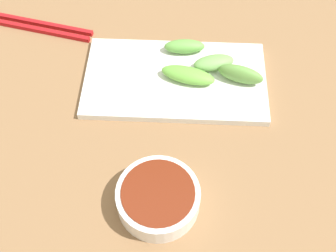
{
  "coord_description": "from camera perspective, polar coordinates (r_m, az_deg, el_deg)",
  "views": [
    {
      "loc": [
        -0.37,
        -0.02,
        0.56
      ],
      "look_at": [
        -0.03,
        -0.01,
        0.05
      ],
      "focal_mm": 45.56,
      "sensor_mm": 36.0,
      "label": 1
    }
  ],
  "objects": [
    {
      "name": "tabletop",
      "position": [
        0.66,
        -0.57,
        0.48
      ],
      "size": [
        2.1,
        2.1,
        0.02
      ],
      "primitive_type": "cube",
      "color": "olive",
      "rests_on": "ground"
    },
    {
      "name": "sauce_bowl",
      "position": [
        0.57,
        -1.2,
        -9.55
      ],
      "size": [
        0.11,
        0.11,
        0.04
      ],
      "color": "white",
      "rests_on": "tabletop"
    },
    {
      "name": "serving_plate",
      "position": [
        0.69,
        0.97,
        6.22
      ],
      "size": [
        0.16,
        0.29,
        0.01
      ],
      "primitive_type": "cube",
      "color": "white",
      "rests_on": "tabletop"
    },
    {
      "name": "broccoli_stalk_0",
      "position": [
        0.7,
        6.13,
        8.42
      ],
      "size": [
        0.05,
        0.07,
        0.02
      ],
      "primitive_type": "ellipsoid",
      "rotation": [
        0.0,
        0.0,
        0.26
      ],
      "color": "#76AE5A",
      "rests_on": "serving_plate"
    },
    {
      "name": "broccoli_stalk_1",
      "position": [
        0.72,
        2.22,
        10.59
      ],
      "size": [
        0.03,
        0.07,
        0.02
      ],
      "primitive_type": "ellipsoid",
      "rotation": [
        0.0,
        0.0,
        0.05
      ],
      "color": "#69AF4B",
      "rests_on": "serving_plate"
    },
    {
      "name": "broccoli_stalk_2",
      "position": [
        0.68,
        9.66,
        6.85
      ],
      "size": [
        0.04,
        0.08,
        0.03
      ],
      "primitive_type": "ellipsoid",
      "rotation": [
        0.0,
        0.0,
        -0.29
      ],
      "color": "#66A046",
      "rests_on": "serving_plate"
    },
    {
      "name": "broccoli_stalk_3",
      "position": [
        0.68,
        2.69,
        6.81
      ],
      "size": [
        0.05,
        0.09,
        0.02
      ],
      "primitive_type": "ellipsoid",
      "rotation": [
        0.0,
        0.0,
        -0.24
      ],
      "color": "#6EBA44",
      "rests_on": "serving_plate"
    },
    {
      "name": "chopsticks",
      "position": [
        0.82,
        -17.9,
        12.74
      ],
      "size": [
        0.07,
        0.23,
        0.01
      ],
      "rotation": [
        0.0,
        0.0,
        -0.21
      ],
      "color": "red",
      "rests_on": "tabletop"
    }
  ]
}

